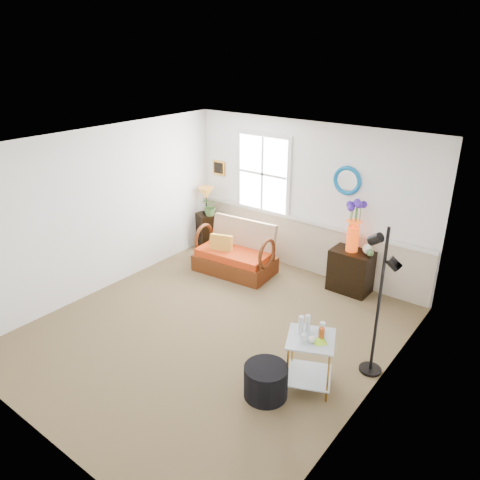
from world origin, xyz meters
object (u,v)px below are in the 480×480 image
Objects in this scene: side_table at (309,362)px; loveseat at (235,248)px; floor_lamp at (379,304)px; ottoman at (266,381)px; cabinet at (351,271)px; lamp_stand at (207,229)px.

loveseat is at bearing 144.07° from side_table.
ottoman is at bearing -110.38° from floor_lamp.
loveseat is 1.93× the size of cabinet.
floor_lamp reaches higher than side_table.
cabinet is (1.91, 0.59, -0.09)m from loveseat.
lamp_stand and side_table have the same top height.
ottoman is (-0.78, -1.15, -0.76)m from floor_lamp.
side_table is 1.33× the size of ottoman.
cabinet is 1.39× the size of ottoman.
side_table reaches higher than ottoman.
ottoman is (0.32, -2.86, -0.16)m from cabinet.
ottoman is at bearing -40.24° from lamp_stand.
ottoman is (-0.31, -0.43, -0.14)m from side_table.
floor_lamp reaches higher than cabinet.
loveseat is 2.01× the size of lamp_stand.
lamp_stand is 1.00× the size of side_table.
side_table is at bearing -74.88° from cabinet.
lamp_stand is at bearing 171.44° from floor_lamp.
floor_lamp is (0.47, 0.71, 0.62)m from side_table.
floor_lamp reaches higher than loveseat.
side_table is at bearing -41.29° from loveseat.
floor_lamp reaches higher than ottoman.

